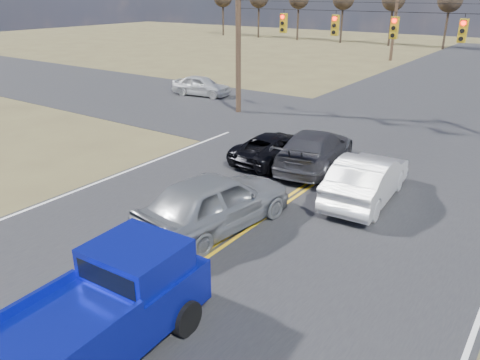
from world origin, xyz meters
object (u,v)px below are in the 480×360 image
Objects in this scene: white_car_queue at (367,178)px; black_suv at (276,148)px; cross_car_west at (201,86)px; silver_suv at (215,201)px; dgrey_car_queue at (315,149)px; pickup_truck at (93,320)px.

black_suv is at bearing -23.02° from white_car_queue.
cross_car_west is (-11.47, 8.80, 0.08)m from black_suv.
silver_suv is at bearing 108.85° from black_suv.
silver_suv is at bearing -148.51° from cross_car_west.
pickup_truck is at bearing 88.08° from dgrey_car_queue.
white_car_queue is (4.70, -1.63, 0.19)m from black_suv.
silver_suv is (-1.59, 5.85, -0.09)m from pickup_truck.
pickup_truck is 12.65m from black_suv.
cross_car_west is (-13.14, 8.43, -0.08)m from dgrey_car_queue.
black_suv is 4.98m from white_car_queue.
pickup_truck is 25.67m from cross_car_west.
white_car_queue reaches higher than black_suv.
white_car_queue reaches higher than cross_car_west.
pickup_truck reaches higher than black_suv.
pickup_truck is 1.03× the size of dgrey_car_queue.
white_car_queue is 19.24m from cross_car_west.
black_suv is 0.84× the size of dgrey_car_queue.
cross_car_west is at bearing -33.36° from black_suv.
cross_car_west is at bearing -41.75° from silver_suv.
dgrey_car_queue is at bearing 94.60° from pickup_truck.
black_suv is 14.46m from cross_car_west.
white_car_queue is (1.43, 10.59, -0.18)m from pickup_truck.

